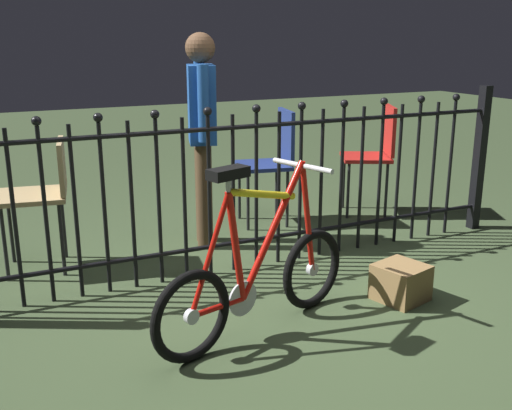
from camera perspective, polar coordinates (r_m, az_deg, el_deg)
name	(u,v)px	position (r m, az deg, el deg)	size (l,w,h in m)	color
ground_plane	(299,301)	(3.52, 4.05, -9.02)	(20.00, 20.00, 0.00)	#38492C
iron_fence	(244,185)	(3.82, -1.12, 1.92)	(3.90, 0.07, 1.11)	black
bicycle	(257,277)	(3.06, 0.09, -6.83)	(1.24, 0.52, 0.89)	black
chair_tan	(44,189)	(4.06, -19.40, 1.47)	(0.49, 0.48, 0.84)	black
chair_red	(376,149)	(5.15, 11.25, 5.23)	(0.53, 0.52, 0.91)	black
chair_navy	(273,155)	(4.80, 1.62, 4.70)	(0.47, 0.47, 0.91)	black
person_visitor	(202,124)	(4.24, -5.11, 7.62)	(0.26, 0.46, 1.49)	#4C3823
display_crate	(401,282)	(3.59, 13.48, -7.11)	(0.26, 0.26, 0.21)	olive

